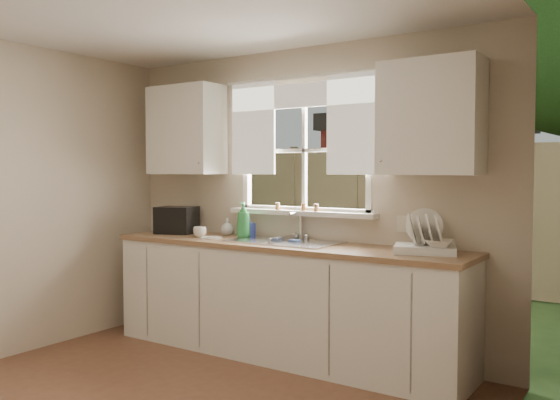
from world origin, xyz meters
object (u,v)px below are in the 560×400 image
Objects in this scene: dish_rack at (425,242)px; black_appliance at (177,220)px; soap_bottle_a at (243,220)px; cup at (200,232)px.

dish_rack reaches higher than black_appliance.
soap_bottle_a is 0.74m from black_appliance.
cup is (-0.35, -0.16, -0.11)m from soap_bottle_a.
black_appliance is (-2.34, -0.00, 0.05)m from dish_rack.
dish_rack is at bearing -14.53° from soap_bottle_a.
soap_bottle_a is at bearing -13.88° from black_appliance.
black_appliance is (-0.73, -0.04, -0.03)m from soap_bottle_a.
cup is 0.34× the size of black_appliance.
dish_rack is 1.49× the size of black_appliance.
black_appliance reaches higher than cup.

